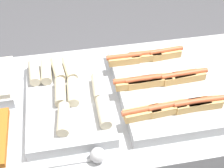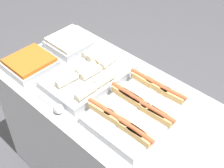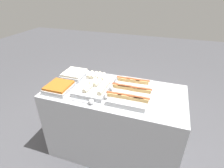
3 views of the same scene
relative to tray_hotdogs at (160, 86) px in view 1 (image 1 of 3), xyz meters
The scene contains 4 objects.
counter 0.52m from the tray_hotdogs, behind, with size 1.49×0.74×0.89m.
tray_hotdogs is the anchor object (origin of this frame).
tray_wraps 0.40m from the tray_hotdogs, behind, with size 0.33×0.53×0.10m.
serving_spoon_near 0.45m from the tray_hotdogs, 138.32° to the right, with size 0.25×0.06×0.06m.
Camera 1 is at (-0.20, -0.93, 1.85)m, focal length 50.00 mm.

